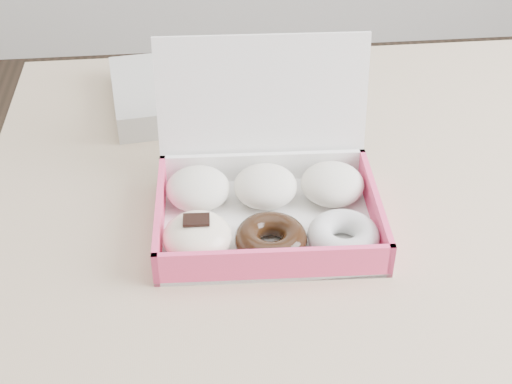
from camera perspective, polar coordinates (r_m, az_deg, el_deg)
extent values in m
cube|color=tan|center=(1.08, 11.39, 1.25)|extent=(1.20, 0.80, 0.04)
cylinder|color=tan|center=(1.56, -13.79, -3.82)|extent=(0.05, 0.05, 0.71)
cube|color=white|center=(0.93, 0.96, -2.66)|extent=(0.29, 0.22, 0.01)
cube|color=#FF4478|center=(0.84, 1.46, -5.89)|extent=(0.28, 0.02, 0.05)
cube|color=white|center=(1.00, 0.56, 1.93)|extent=(0.28, 0.02, 0.05)
cube|color=#FF4478|center=(0.92, -7.69, -1.94)|extent=(0.02, 0.21, 0.05)
cube|color=#FF4478|center=(0.93, 9.47, -1.32)|extent=(0.02, 0.21, 0.05)
cube|color=white|center=(0.97, 0.51, 6.55)|extent=(0.29, 0.05, 0.21)
ellipsoid|color=white|center=(0.95, -4.66, 0.28)|extent=(0.09, 0.09, 0.05)
ellipsoid|color=white|center=(0.95, 0.76, 0.47)|extent=(0.09, 0.09, 0.05)
ellipsoid|color=white|center=(0.96, 6.13, 0.65)|extent=(0.09, 0.09, 0.05)
ellipsoid|color=#FAE8C6|center=(0.87, -4.71, -3.55)|extent=(0.09, 0.09, 0.05)
cube|color=black|center=(0.86, -4.80, -2.23)|extent=(0.03, 0.02, 0.00)
torus|color=black|center=(0.88, 1.20, -3.76)|extent=(0.09, 0.09, 0.03)
torus|color=silver|center=(0.89, 7.01, -3.51)|extent=(0.09, 0.09, 0.03)
cube|color=beige|center=(1.20, -4.80, 8.16)|extent=(0.29, 0.25, 0.04)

